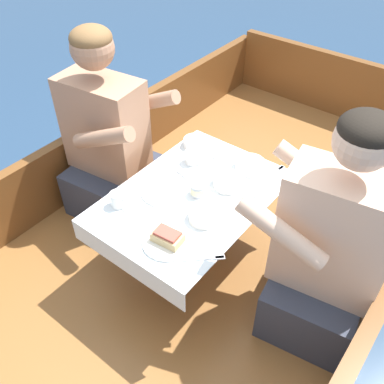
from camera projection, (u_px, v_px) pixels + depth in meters
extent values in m
plane|color=navy|center=(198.00, 283.00, 2.31)|extent=(60.00, 60.00, 0.00)
cube|color=brown|center=(198.00, 268.00, 2.23)|extent=(1.74, 3.45, 0.25)
cube|color=brown|center=(81.00, 161.00, 2.41)|extent=(0.06, 3.45, 0.37)
cube|color=brown|center=(372.00, 323.00, 1.64)|extent=(0.06, 3.45, 0.37)
cube|color=brown|center=(344.00, 87.00, 3.01)|extent=(1.62, 0.06, 0.43)
cylinder|color=#B2B2B7|center=(192.00, 231.00, 1.98)|extent=(0.07, 0.07, 0.40)
cube|color=brown|center=(192.00, 198.00, 1.85)|extent=(0.56, 0.81, 0.02)
cube|color=white|center=(192.00, 196.00, 1.84)|extent=(0.59, 0.84, 0.00)
cube|color=white|center=(125.00, 264.00, 1.63)|extent=(0.59, 0.00, 0.10)
cube|color=white|center=(243.00, 159.00, 2.12)|extent=(0.59, 0.00, 0.10)
cube|color=#333847|center=(114.00, 184.00, 2.35)|extent=(0.41, 0.48, 0.26)
cube|color=tan|center=(105.00, 126.00, 2.10)|extent=(0.42, 0.27, 0.49)
sphere|color=tan|center=(92.00, 48.00, 1.84)|extent=(0.19, 0.19, 0.19)
ellipsoid|color=brown|center=(91.00, 38.00, 1.81)|extent=(0.18, 0.18, 0.11)
cylinder|color=tan|center=(150.00, 102.00, 2.10)|extent=(0.34, 0.11, 0.21)
cylinder|color=tan|center=(103.00, 138.00, 1.87)|extent=(0.34, 0.11, 0.21)
cube|color=#333847|center=(315.00, 296.00, 1.80)|extent=(0.42, 0.49, 0.26)
cube|color=beige|center=(335.00, 233.00, 1.54)|extent=(0.43, 0.28, 0.51)
sphere|color=beige|center=(364.00, 141.00, 1.28)|extent=(0.19, 0.19, 0.19)
ellipsoid|color=black|center=(368.00, 129.00, 1.25)|extent=(0.18, 0.18, 0.10)
cylinder|color=beige|center=(281.00, 232.00, 1.42)|extent=(0.34, 0.12, 0.21)
cylinder|color=beige|center=(313.00, 173.00, 1.66)|extent=(0.34, 0.12, 0.21)
cylinder|color=white|center=(168.00, 242.00, 1.63)|extent=(0.20, 0.20, 0.01)
cylinder|color=white|center=(162.00, 192.00, 1.85)|extent=(0.18, 0.18, 0.01)
cube|color=tan|center=(168.00, 238.00, 1.62)|extent=(0.12, 0.08, 0.04)
cube|color=#B74C3D|center=(167.00, 233.00, 1.60)|extent=(0.10, 0.07, 0.01)
cylinder|color=white|center=(229.00, 182.00, 1.88)|extent=(0.14, 0.14, 0.04)
cylinder|color=beige|center=(229.00, 180.00, 1.87)|extent=(0.11, 0.11, 0.02)
cylinder|color=white|center=(204.00, 216.00, 1.72)|extent=(0.13, 0.13, 0.04)
cylinder|color=beige|center=(204.00, 214.00, 1.71)|extent=(0.10, 0.10, 0.02)
cylinder|color=white|center=(250.00, 165.00, 1.97)|extent=(0.14, 0.14, 0.04)
cylinder|color=beige|center=(250.00, 163.00, 1.96)|extent=(0.11, 0.11, 0.02)
cylinder|color=white|center=(195.00, 142.00, 2.10)|extent=(0.11, 0.11, 0.04)
cylinder|color=beige|center=(195.00, 141.00, 2.09)|extent=(0.09, 0.09, 0.02)
cylinder|color=white|center=(193.00, 157.00, 2.00)|extent=(0.07, 0.07, 0.06)
torus|color=white|center=(201.00, 160.00, 1.97)|extent=(0.04, 0.01, 0.04)
cylinder|color=#3D2314|center=(193.00, 154.00, 1.98)|extent=(0.06, 0.06, 0.01)
cylinder|color=white|center=(118.00, 199.00, 1.77)|extent=(0.06, 0.06, 0.07)
torus|color=white|center=(125.00, 203.00, 1.75)|extent=(0.04, 0.01, 0.04)
cylinder|color=#3D2314|center=(117.00, 196.00, 1.76)|extent=(0.05, 0.05, 0.01)
cylinder|color=silver|center=(198.00, 190.00, 1.83)|extent=(0.06, 0.06, 0.05)
cylinder|color=beige|center=(198.00, 190.00, 1.83)|extent=(0.07, 0.07, 0.03)
cube|color=silver|center=(214.00, 167.00, 1.98)|extent=(0.09, 0.16, 0.00)
ellipsoid|color=silver|center=(216.00, 158.00, 2.03)|extent=(0.04, 0.02, 0.01)
cube|color=silver|center=(188.00, 180.00, 1.91)|extent=(0.16, 0.07, 0.00)
ellipsoid|color=silver|center=(180.00, 172.00, 1.95)|extent=(0.04, 0.02, 0.01)
cube|color=silver|center=(259.00, 201.00, 1.81)|extent=(0.16, 0.09, 0.00)
cube|color=silver|center=(201.00, 259.00, 1.57)|extent=(0.13, 0.13, 0.00)
cube|color=silver|center=(220.00, 257.00, 1.58)|extent=(0.04, 0.04, 0.00)
cube|color=silver|center=(272.00, 175.00, 1.94)|extent=(0.03, 0.17, 0.00)
cube|color=silver|center=(281.00, 168.00, 1.98)|extent=(0.02, 0.04, 0.00)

